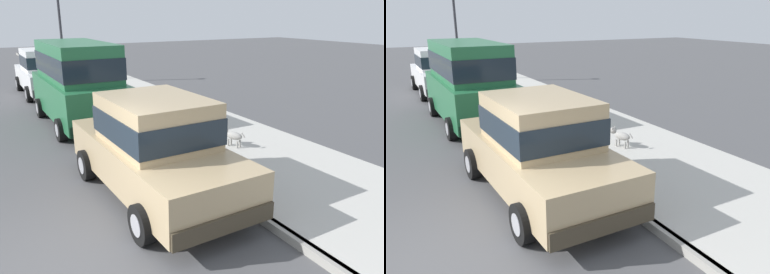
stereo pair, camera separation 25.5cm
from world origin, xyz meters
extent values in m
plane|color=#4C4C4F|center=(0.00, 0.00, 0.00)|extent=(80.00, 80.00, 0.00)
cube|color=gray|center=(3.20, 0.00, 0.07)|extent=(0.16, 64.00, 0.14)
cube|color=#B7B5AD|center=(5.00, 0.00, 0.07)|extent=(3.60, 64.00, 0.14)
cube|color=tan|center=(2.10, 1.58, 0.70)|extent=(1.91, 4.54, 0.76)
cube|color=tan|center=(2.10, 1.48, 1.50)|extent=(1.64, 2.14, 0.84)
cube|color=#19232D|center=(2.10, 1.48, 1.44)|extent=(1.67, 2.18, 0.46)
cube|color=#3E3527|center=(2.04, 3.78, 0.46)|extent=(1.77, 0.24, 0.28)
cube|color=#3E3527|center=(2.15, -0.62, 0.46)|extent=(1.77, 0.24, 0.28)
cylinder|color=black|center=(1.16, 2.95, 0.32)|extent=(0.24, 0.65, 0.64)
cylinder|color=#9E9EA3|center=(1.16, 2.95, 0.32)|extent=(0.25, 0.36, 0.35)
cylinder|color=black|center=(2.96, 2.99, 0.32)|extent=(0.24, 0.65, 0.64)
cylinder|color=#9E9EA3|center=(2.96, 2.99, 0.32)|extent=(0.25, 0.36, 0.35)
cylinder|color=black|center=(1.23, 0.16, 0.32)|extent=(0.24, 0.65, 0.64)
cylinder|color=#9E9EA3|center=(1.23, 0.16, 0.32)|extent=(0.25, 0.36, 0.35)
cylinder|color=black|center=(3.03, 0.20, 0.32)|extent=(0.24, 0.65, 0.64)
cylinder|color=#9E9EA3|center=(3.03, 0.20, 0.32)|extent=(0.25, 0.36, 0.35)
cube|color=#EAEACC|center=(1.48, 3.79, 0.81)|extent=(0.28, 0.09, 0.14)
cube|color=#EAEACC|center=(2.60, 3.82, 0.81)|extent=(0.28, 0.09, 0.14)
cube|color=#23663D|center=(2.20, 7.33, 0.87)|extent=(1.95, 4.82, 1.10)
cube|color=#23663D|center=(2.20, 7.33, 1.97)|extent=(1.71, 3.82, 1.10)
cube|color=#19232D|center=(2.20, 7.33, 1.89)|extent=(1.75, 3.86, 0.61)
cube|color=black|center=(2.18, 9.68, 0.46)|extent=(1.86, 0.22, 0.28)
cube|color=black|center=(2.22, 4.98, 0.46)|extent=(1.86, 0.22, 0.28)
cylinder|color=black|center=(1.23, 8.81, 0.32)|extent=(0.23, 0.64, 0.64)
cylinder|color=#9E9EA3|center=(1.23, 8.81, 0.32)|extent=(0.24, 0.35, 0.35)
cylinder|color=black|center=(3.13, 8.83, 0.32)|extent=(0.23, 0.64, 0.64)
cylinder|color=#9E9EA3|center=(3.13, 8.83, 0.32)|extent=(0.24, 0.35, 0.35)
cylinder|color=black|center=(1.26, 5.83, 0.32)|extent=(0.23, 0.64, 0.64)
cylinder|color=#9E9EA3|center=(1.26, 5.83, 0.32)|extent=(0.24, 0.35, 0.35)
cylinder|color=black|center=(3.16, 5.85, 0.32)|extent=(0.23, 0.64, 0.64)
cylinder|color=#9E9EA3|center=(3.16, 5.85, 0.32)|extent=(0.24, 0.35, 0.35)
cube|color=#EAEACC|center=(1.59, 9.70, 1.04)|extent=(0.28, 0.08, 0.14)
cube|color=#EAEACC|center=(2.76, 9.72, 1.04)|extent=(0.28, 0.08, 0.14)
cube|color=white|center=(2.14, 12.88, 0.70)|extent=(1.83, 4.51, 0.76)
cube|color=white|center=(2.14, 12.78, 1.50)|extent=(1.60, 2.11, 0.84)
cube|color=#19232D|center=(2.14, 12.78, 1.44)|extent=(1.63, 2.15, 0.46)
cube|color=#505050|center=(2.13, 15.08, 0.46)|extent=(1.77, 0.21, 0.28)
cube|color=#505050|center=(2.16, 10.68, 0.46)|extent=(1.77, 0.21, 0.28)
cylinder|color=black|center=(1.23, 14.27, 0.32)|extent=(0.22, 0.64, 0.64)
cylinder|color=#9E9EA3|center=(1.23, 14.27, 0.32)|extent=(0.24, 0.35, 0.35)
cylinder|color=black|center=(3.03, 14.28, 0.32)|extent=(0.22, 0.64, 0.64)
cylinder|color=#9E9EA3|center=(3.03, 14.28, 0.32)|extent=(0.24, 0.35, 0.35)
cylinder|color=black|center=(1.25, 11.48, 0.32)|extent=(0.22, 0.64, 0.64)
cylinder|color=#9E9EA3|center=(1.25, 11.48, 0.32)|extent=(0.24, 0.35, 0.35)
cylinder|color=black|center=(3.05, 11.49, 0.32)|extent=(0.22, 0.64, 0.64)
cylinder|color=#9E9EA3|center=(3.05, 11.49, 0.32)|extent=(0.24, 0.35, 0.35)
cube|color=#EAEACC|center=(1.57, 15.11, 0.81)|extent=(0.28, 0.08, 0.14)
cube|color=#EAEACC|center=(2.69, 15.11, 0.81)|extent=(0.28, 0.08, 0.14)
ellipsoid|color=#999691|center=(4.83, 2.78, 0.42)|extent=(0.33, 0.48, 0.20)
cylinder|color=#999691|center=(4.73, 2.89, 0.23)|extent=(0.05, 0.05, 0.18)
cylinder|color=#999691|center=(4.84, 2.93, 0.23)|extent=(0.05, 0.05, 0.18)
cylinder|color=#999691|center=(4.82, 2.63, 0.23)|extent=(0.05, 0.05, 0.18)
cylinder|color=#999691|center=(4.93, 2.67, 0.23)|extent=(0.05, 0.05, 0.18)
sphere|color=#999691|center=(4.74, 3.05, 0.51)|extent=(0.17, 0.17, 0.17)
ellipsoid|color=#54524F|center=(4.71, 3.14, 0.49)|extent=(0.10, 0.13, 0.06)
cone|color=#999691|center=(4.69, 3.03, 0.59)|extent=(0.06, 0.06, 0.07)
cone|color=#999691|center=(4.79, 3.06, 0.59)|extent=(0.06, 0.06, 0.07)
cylinder|color=#999691|center=(4.92, 2.53, 0.48)|extent=(0.07, 0.12, 0.13)
cylinder|color=gold|center=(3.65, 6.04, 0.17)|extent=(0.24, 0.24, 0.06)
cylinder|color=gold|center=(3.65, 6.04, 0.47)|extent=(0.17, 0.17, 0.55)
sphere|color=gold|center=(3.65, 6.04, 0.79)|extent=(0.15, 0.15, 0.15)
cylinder|color=gold|center=(3.53, 6.04, 0.50)|extent=(0.10, 0.07, 0.07)
cylinder|color=gold|center=(3.77, 6.04, 0.50)|extent=(0.10, 0.07, 0.07)
cylinder|color=#2D2D33|center=(3.55, 15.48, 2.24)|extent=(0.12, 0.12, 4.20)
camera|label=1|loc=(-0.69, -4.64, 3.33)|focal=36.17mm
camera|label=2|loc=(-0.47, -4.77, 3.33)|focal=36.17mm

